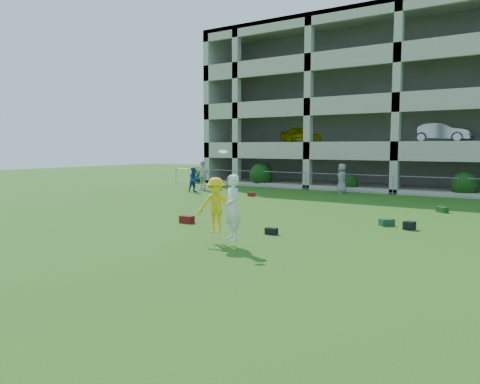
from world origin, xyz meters
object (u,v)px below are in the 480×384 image
Objects in this scene: bystander_b at (202,175)px; bystander_c at (342,179)px; parking_garage at (428,107)px; crate_d at (409,226)px; bystander_a at (194,180)px; frisbee_contest at (222,206)px.

bystander_b reaches higher than bystander_c.
crate_d is at bearing -78.92° from parking_garage.
bystander_c reaches higher than crate_d.
bystander_c is 11.48m from parking_garage.
bystander_b reaches higher than bystander_a.
bystander_b is at bearing 153.36° from crate_d.
bystander_a is at bearing 157.16° from crate_d.
bystander_a is 0.60× the size of frisbee_contest.
bystander_a is 16.67m from crate_d.
frisbee_contest is (-4.10, -5.83, 1.04)m from crate_d.
frisbee_contest reaches higher than bystander_a.
bystander_a is 0.05× the size of parking_garage.
parking_garage reaches higher than bystander_a.
bystander_b is 0.74× the size of frisbee_contest.
bystander_a is 1.53m from bystander_b.
frisbee_contest is at bearing -15.71° from bystander_c.
crate_d is 22.17m from parking_garage.
bystander_c is (8.36, 4.63, 0.13)m from bystander_a.
crate_d is at bearing -28.20° from bystander_b.
bystander_b is 0.07× the size of parking_garage.
frisbee_contest is (2.90, -16.93, 0.24)m from bystander_c.
bystander_b is 5.73× the size of crate_d.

